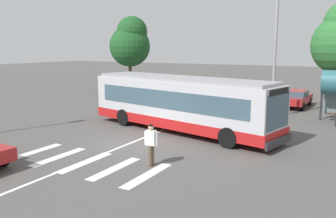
% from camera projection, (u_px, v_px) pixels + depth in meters
% --- Properties ---
extents(ground_plane, '(160.00, 160.00, 0.00)m').
position_uv_depth(ground_plane, '(129.00, 145.00, 17.24)').
color(ground_plane, '#514F4C').
extents(city_transit_bus, '(12.04, 5.01, 3.06)m').
position_uv_depth(city_transit_bus, '(180.00, 103.00, 19.85)').
color(city_transit_bus, black).
rests_on(city_transit_bus, ground_plane).
extents(pedestrian_crossing_street, '(0.58, 0.36, 1.72)m').
position_uv_depth(pedestrian_crossing_street, '(151.00, 142.00, 14.06)').
color(pedestrian_crossing_street, brown).
rests_on(pedestrian_crossing_street, ground_plane).
extents(parked_car_blue, '(1.88, 4.50, 1.35)m').
position_uv_depth(parked_car_blue, '(199.00, 91.00, 32.05)').
color(parked_car_blue, black).
rests_on(parked_car_blue, ground_plane).
extents(parked_car_charcoal, '(1.94, 4.53, 1.35)m').
position_uv_depth(parked_car_charcoal, '(229.00, 93.00, 30.81)').
color(parked_car_charcoal, black).
rests_on(parked_car_charcoal, ground_plane).
extents(parked_car_silver, '(1.88, 4.51, 1.35)m').
position_uv_depth(parked_car_silver, '(261.00, 95.00, 29.35)').
color(parked_car_silver, black).
rests_on(parked_car_silver, ground_plane).
extents(parked_car_red, '(2.01, 4.57, 1.35)m').
position_uv_depth(parked_car_red, '(296.00, 98.00, 28.01)').
color(parked_car_red, black).
rests_on(parked_car_red, ground_plane).
extents(twin_arm_street_lamp, '(5.32, 0.32, 8.97)m').
position_uv_depth(twin_arm_street_lamp, '(276.00, 33.00, 22.85)').
color(twin_arm_street_lamp, '#939399').
rests_on(twin_arm_street_lamp, ground_plane).
extents(background_tree_left, '(4.30, 4.30, 7.91)m').
position_uv_depth(background_tree_left, '(130.00, 42.00, 37.39)').
color(background_tree_left, brown).
rests_on(background_tree_left, ground_plane).
extents(crosswalk_painted_stripes, '(6.54, 2.97, 0.01)m').
position_uv_depth(crosswalk_painted_stripes, '(85.00, 162.00, 14.61)').
color(crosswalk_painted_stripes, silver).
rests_on(crosswalk_painted_stripes, ground_plane).
extents(lane_center_line, '(0.16, 24.00, 0.01)m').
position_uv_depth(lane_center_line, '(149.00, 136.00, 19.01)').
color(lane_center_line, silver).
rests_on(lane_center_line, ground_plane).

